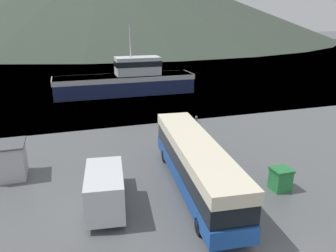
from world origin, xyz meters
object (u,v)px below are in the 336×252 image
object	(u,v)px
storage_bin	(281,179)
dock_kiosk	(6,161)
tour_bus	(195,163)
fishing_boat	(127,80)
delivery_van	(105,186)

from	to	relation	value
storage_bin	dock_kiosk	distance (m)	18.20
tour_bus	fishing_boat	distance (m)	28.31
storage_bin	delivery_van	bearing A→B (deg)	172.39
delivery_van	storage_bin	bearing A→B (deg)	0.09
tour_bus	fishing_boat	world-z (taller)	fishing_boat
storage_bin	dock_kiosk	xyz separation A→B (m)	(-16.71, 7.19, 0.50)
dock_kiosk	storage_bin	bearing A→B (deg)	-23.28
storage_bin	dock_kiosk	bearing A→B (deg)	156.72
tour_bus	dock_kiosk	world-z (taller)	tour_bus
delivery_van	fishing_boat	bearing A→B (deg)	84.14
tour_bus	delivery_van	distance (m)	5.73
tour_bus	delivery_van	size ratio (longest dim) A/B	2.14
fishing_boat	storage_bin	xyz separation A→B (m)	(3.91, -30.07, -1.24)
delivery_van	storage_bin	distance (m)	10.92
tour_bus	dock_kiosk	distance (m)	12.80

